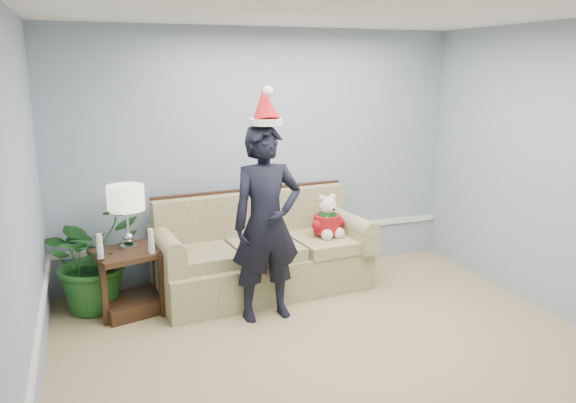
% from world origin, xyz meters
% --- Properties ---
extents(room_shell, '(4.54, 5.04, 2.74)m').
position_xyz_m(room_shell, '(0.00, 0.00, 1.35)').
color(room_shell, tan).
rests_on(room_shell, ground).
extents(wainscot_trim, '(4.49, 4.99, 0.06)m').
position_xyz_m(wainscot_trim, '(-1.18, 1.18, 0.45)').
color(wainscot_trim, white).
rests_on(wainscot_trim, room_shell).
extents(sofa, '(2.24, 1.11, 1.01)m').
position_xyz_m(sofa, '(-0.17, 2.05, 0.36)').
color(sofa, '#606A32').
rests_on(sofa, room_shell).
extents(side_table, '(0.76, 0.69, 0.62)m').
position_xyz_m(side_table, '(-1.50, 1.92, 0.24)').
color(side_table, '#3E2816').
rests_on(side_table, room_shell).
extents(table_lamp, '(0.34, 0.34, 0.61)m').
position_xyz_m(table_lamp, '(-1.50, 1.98, 1.08)').
color(table_lamp, silver).
rests_on(table_lamp, side_table).
extents(candle_pair, '(0.51, 0.06, 0.23)m').
position_xyz_m(candle_pair, '(-1.54, 1.75, 0.73)').
color(candle_pair, silver).
rests_on(candle_pair, side_table).
extents(houseplant, '(1.24, 1.22, 1.05)m').
position_xyz_m(houseplant, '(-1.83, 2.13, 0.52)').
color(houseplant, '#205B21').
rests_on(houseplant, room_shell).
extents(man, '(0.67, 0.45, 1.80)m').
position_xyz_m(man, '(-0.32, 1.38, 0.90)').
color(man, black).
rests_on(man, room_shell).
extents(santa_hat, '(0.31, 0.34, 0.35)m').
position_xyz_m(santa_hat, '(-0.32, 1.40, 1.94)').
color(santa_hat, silver).
rests_on(santa_hat, man).
extents(teddy_bear, '(0.33, 0.35, 0.47)m').
position_xyz_m(teddy_bear, '(0.53, 1.94, 0.70)').
color(teddy_bear, silver).
rests_on(teddy_bear, sofa).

